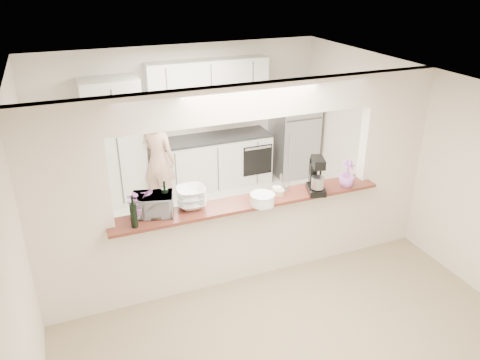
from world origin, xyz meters
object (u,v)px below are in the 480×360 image
stand_mixer (316,177)px  person (158,161)px  toaster_oven (153,205)px  refrigerator (294,132)px

stand_mixer → person: 2.88m
toaster_oven → person: person is taller
toaster_oven → stand_mixer: size_ratio=0.95×
stand_mixer → person: bearing=120.9°
refrigerator → toaster_oven: bearing=-140.9°
toaster_oven → stand_mixer: bearing=9.6°
toaster_oven → refrigerator: bearing=54.0°
stand_mixer → person: person is taller
toaster_oven → person: 2.35m
toaster_oven → person: bearing=91.1°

